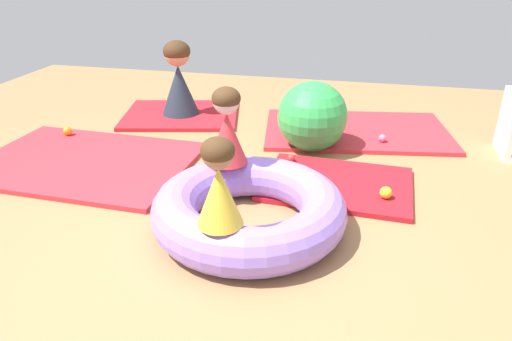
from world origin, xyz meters
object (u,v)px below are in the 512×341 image
(child_in_red, at_px, (227,127))
(play_ball_orange, at_px, (68,131))
(adult_seated, at_px, (179,79))
(play_ball_yellow, at_px, (386,193))
(play_ball_pink, at_px, (382,138))
(child_in_yellow, at_px, (219,183))
(exercise_ball_large, at_px, (312,116))
(play_ball_red, at_px, (291,158))
(inflatable_cushion, at_px, (249,209))

(child_in_red, distance_m, play_ball_orange, 2.03)
(adult_seated, xyz_separation_m, play_ball_yellow, (2.11, -1.47, -0.33))
(adult_seated, distance_m, play_ball_yellow, 2.59)
(child_in_red, bearing_deg, play_ball_pink, -135.58)
(child_in_yellow, relative_size, exercise_ball_large, 0.81)
(exercise_ball_large, bearing_deg, child_in_yellow, -98.63)
(play_ball_yellow, distance_m, play_ball_pink, 1.10)
(child_in_red, bearing_deg, adult_seated, -63.72)
(play_ball_yellow, height_order, exercise_ball_large, exercise_ball_large)
(play_ball_yellow, relative_size, play_ball_red, 1.39)
(adult_seated, distance_m, play_ball_red, 1.72)
(play_ball_yellow, xyz_separation_m, exercise_ball_large, (-0.64, 0.88, 0.23))
(adult_seated, height_order, play_ball_yellow, adult_seated)
(inflatable_cushion, bearing_deg, child_in_red, 123.44)
(inflatable_cushion, distance_m, child_in_red, 0.60)
(inflatable_cushion, height_order, exercise_ball_large, exercise_ball_large)
(child_in_red, height_order, adult_seated, child_in_red)
(inflatable_cushion, height_order, play_ball_pink, inflatable_cushion)
(play_ball_orange, xyz_separation_m, play_ball_pink, (2.91, 0.49, -0.01))
(play_ball_red, relative_size, exercise_ball_large, 0.10)
(child_in_red, height_order, exercise_ball_large, child_in_red)
(inflatable_cushion, xyz_separation_m, play_ball_orange, (-2.05, 1.15, -0.06))
(inflatable_cushion, distance_m, play_ball_pink, 1.86)
(child_in_red, bearing_deg, play_ball_yellow, -175.74)
(child_in_red, height_order, play_ball_yellow, child_in_red)
(child_in_red, relative_size, play_ball_pink, 7.56)
(child_in_yellow, distance_m, play_ball_pink, 2.31)
(child_in_red, relative_size, exercise_ball_large, 0.87)
(play_ball_red, height_order, play_ball_orange, play_ball_orange)
(child_in_yellow, xyz_separation_m, play_ball_red, (0.17, 1.45, -0.46))
(inflatable_cushion, xyz_separation_m, play_ball_pink, (0.86, 1.65, -0.07))
(child_in_yellow, bearing_deg, inflatable_cushion, -134.54)
(inflatable_cushion, bearing_deg, play_ball_orange, 150.64)
(adult_seated, bearing_deg, play_ball_yellow, 26.63)
(play_ball_orange, relative_size, play_ball_pink, 1.18)
(play_ball_pink, bearing_deg, play_ball_orange, -170.39)
(play_ball_pink, bearing_deg, adult_seated, 170.03)
(child_in_yellow, xyz_separation_m, adult_seated, (-1.19, 2.45, -0.12))
(play_ball_yellow, bearing_deg, play_ball_pink, 90.52)
(play_ball_yellow, bearing_deg, exercise_ball_large, 125.82)
(play_ball_yellow, bearing_deg, play_ball_orange, 168.22)
(play_ball_orange, bearing_deg, inflatable_cushion, -29.36)
(child_in_yellow, height_order, play_ball_red, child_in_yellow)
(adult_seated, relative_size, play_ball_yellow, 8.76)
(inflatable_cushion, height_order, play_ball_orange, inflatable_cushion)
(adult_seated, height_order, exercise_ball_large, adult_seated)
(child_in_red, bearing_deg, inflatable_cushion, 118.40)
(inflatable_cushion, height_order, child_in_yellow, child_in_yellow)
(child_in_red, xyz_separation_m, adult_seated, (-1.00, 1.65, -0.14))
(child_in_yellow, xyz_separation_m, play_ball_yellow, (0.92, 0.98, -0.45))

